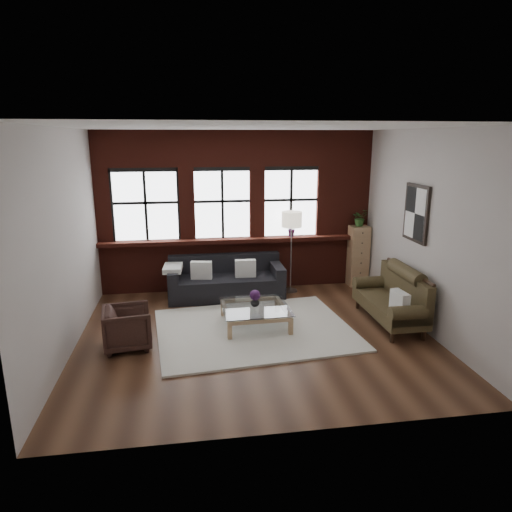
{
  "coord_description": "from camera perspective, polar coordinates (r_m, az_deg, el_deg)",
  "views": [
    {
      "loc": [
        -1.0,
        -6.64,
        3.05
      ],
      "look_at": [
        0.1,
        0.6,
        1.15
      ],
      "focal_mm": 32.0,
      "sensor_mm": 36.0,
      "label": 1
    }
  ],
  "objects": [
    {
      "name": "shag_rug",
      "position": [
        7.55,
        -0.21,
        -9.15
      ],
      "size": [
        3.32,
        2.72,
        0.03
      ],
      "primitive_type": "cube",
      "rotation": [
        0.0,
        0.0,
        0.1
      ],
      "color": "beige",
      "rests_on": "floor"
    },
    {
      "name": "wall_poster",
      "position": [
        7.96,
        19.41,
        5.06
      ],
      "size": [
        0.05,
        0.74,
        0.94
      ],
      "primitive_type": null,
      "color": "black",
      "rests_on": "wall_right"
    },
    {
      "name": "floor_lamp",
      "position": [
        9.16,
        4.42,
        0.91
      ],
      "size": [
        0.4,
        0.4,
        1.79
      ],
      "primitive_type": null,
      "color": "#A5A5A8",
      "rests_on": "floor"
    },
    {
      "name": "vintage_settee",
      "position": [
        7.99,
        16.34,
        -4.98
      ],
      "size": [
        0.76,
        1.72,
        0.92
      ],
      "primitive_type": null,
      "color": "#3C321B",
      "rests_on": "floor"
    },
    {
      "name": "coffee_table",
      "position": [
        7.64,
        -0.12,
        -7.56
      ],
      "size": [
        1.12,
        1.12,
        0.37
      ],
      "primitive_type": null,
      "rotation": [
        0.0,
        0.0,
        0.03
      ],
      "color": "#A27E58",
      "rests_on": "shag_rug"
    },
    {
      "name": "brick_backwall",
      "position": [
        9.25,
        -2.34,
        5.52
      ],
      "size": [
        5.5,
        0.12,
        3.2
      ],
      "primitive_type": null,
      "color": "#511B13",
      "rests_on": "floor"
    },
    {
      "name": "wall_left",
      "position": [
        7.01,
        -22.89,
        1.46
      ],
      "size": [
        0.0,
        5.0,
        5.0
      ],
      "primitive_type": "plane",
      "rotation": [
        1.57,
        0.0,
        1.57
      ],
      "color": "#B5AEA8",
      "rests_on": "ground"
    },
    {
      "name": "window_left",
      "position": [
        9.21,
        -13.62,
        6.03
      ],
      "size": [
        1.38,
        0.1,
        1.5
      ],
      "primitive_type": null,
      "color": "black",
      "rests_on": "brick_backwall"
    },
    {
      "name": "sill_ledge",
      "position": [
        9.26,
        -2.24,
        2.01
      ],
      "size": [
        5.5,
        0.3,
        0.08
      ],
      "primitive_type": "cube",
      "color": "#511B13",
      "rests_on": "brick_backwall"
    },
    {
      "name": "potted_plant_top",
      "position": [
        9.7,
        12.84,
        4.71
      ],
      "size": [
        0.4,
        0.37,
        0.35
      ],
      "primitive_type": "imported",
      "rotation": [
        0.0,
        0.0,
        0.38
      ],
      "color": "#2D5923",
      "rests_on": "drawer_chest"
    },
    {
      "name": "ceiling",
      "position": [
        6.71,
        -0.08,
        15.83
      ],
      "size": [
        5.5,
        5.5,
        0.0
      ],
      "primitive_type": "plane",
      "rotation": [
        3.14,
        0.0,
        0.0
      ],
      "color": "white",
      "rests_on": "ground"
    },
    {
      "name": "dark_sofa",
      "position": [
        8.96,
        -3.77,
        -2.65
      ],
      "size": [
        2.23,
        0.9,
        0.81
      ],
      "primitive_type": null,
      "color": "black",
      "rests_on": "floor"
    },
    {
      "name": "wall_right",
      "position": [
        7.76,
        20.47,
        2.86
      ],
      "size": [
        0.0,
        5.0,
        5.0
      ],
      "primitive_type": "plane",
      "rotation": [
        1.57,
        0.0,
        -1.57
      ],
      "color": "#B5AEA8",
      "rests_on": "ground"
    },
    {
      "name": "pillow_settee",
      "position": [
        7.48,
        17.51,
        -5.51
      ],
      "size": [
        0.17,
        0.39,
        0.34
      ],
      "primitive_type": "cube",
      "rotation": [
        0.0,
        0.0,
        0.09
      ],
      "color": "silver",
      "rests_on": "vintage_settee"
    },
    {
      "name": "floor",
      "position": [
        7.37,
        -0.07,
        -9.89
      ],
      "size": [
        5.5,
        5.5,
        0.0
      ],
      "primitive_type": "plane",
      "color": "#402517",
      "rests_on": "ground"
    },
    {
      "name": "wall_front",
      "position": [
        4.5,
        4.7,
        -4.31
      ],
      "size": [
        5.5,
        0.0,
        5.5
      ],
      "primitive_type": "plane",
      "rotation": [
        -1.57,
        0.0,
        0.0
      ],
      "color": "#B5AEA8",
      "rests_on": "ground"
    },
    {
      "name": "sill_plant",
      "position": [
        9.38,
        4.56,
        3.41
      ],
      "size": [
        0.22,
        0.21,
        0.33
      ],
      "primitive_type": "imported",
      "rotation": [
        0.0,
        0.0,
        -0.39
      ],
      "color": "#431B4F",
      "rests_on": "sill_ledge"
    },
    {
      "name": "pillow_a",
      "position": [
        8.79,
        -6.84,
        -1.77
      ],
      "size": [
        0.42,
        0.2,
        0.34
      ],
      "primitive_type": "cube",
      "rotation": [
        0.0,
        0.0,
        -0.17
      ],
      "color": "silver",
      "rests_on": "dark_sofa"
    },
    {
      "name": "pillow_b",
      "position": [
        8.85,
        -1.33,
        -1.55
      ],
      "size": [
        0.4,
        0.15,
        0.34
      ],
      "primitive_type": "cube",
      "rotation": [
        0.0,
        0.0,
        -0.04
      ],
      "color": "silver",
      "rests_on": "dark_sofa"
    },
    {
      "name": "window_mid",
      "position": [
        9.21,
        -4.22,
        6.39
      ],
      "size": [
        1.38,
        0.1,
        1.5
      ],
      "primitive_type": null,
      "color": "black",
      "rests_on": "brick_backwall"
    },
    {
      "name": "flowers",
      "position": [
        7.51,
        -0.12,
        -4.91
      ],
      "size": [
        0.17,
        0.17,
        0.17
      ],
      "primitive_type": "sphere",
      "color": "#431B4F",
      "rests_on": "vase"
    },
    {
      "name": "window_right",
      "position": [
        9.42,
        4.35,
        6.57
      ],
      "size": [
        1.38,
        0.1,
        1.5
      ],
      "primitive_type": null,
      "color": "black",
      "rests_on": "brick_backwall"
    },
    {
      "name": "drawer_chest",
      "position": [
        9.87,
        12.58,
        0.05
      ],
      "size": [
        0.39,
        0.39,
        1.28
      ],
      "primitive_type": "cube",
      "color": "#A27E58",
      "rests_on": "floor"
    },
    {
      "name": "vase",
      "position": [
        7.55,
        -0.12,
        -5.73
      ],
      "size": [
        0.19,
        0.19,
        0.16
      ],
      "primitive_type": "imported",
      "rotation": [
        0.0,
        0.0,
        -0.3
      ],
      "color": "#B2B2B2",
      "rests_on": "coffee_table"
    },
    {
      "name": "armchair",
      "position": [
        7.12,
        -15.76,
        -8.6
      ],
      "size": [
        0.78,
        0.76,
        0.63
      ],
      "primitive_type": "imported",
      "rotation": [
        0.0,
        0.0,
        1.71
      ],
      "color": "black",
      "rests_on": "floor"
    },
    {
      "name": "wall_back",
      "position": [
        9.3,
        -2.38,
        5.57
      ],
      "size": [
        5.5,
        0.0,
        5.5
      ],
      "primitive_type": "plane",
      "rotation": [
        1.57,
        0.0,
        0.0
      ],
      "color": "#B5AEA8",
      "rests_on": "ground"
    }
  ]
}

